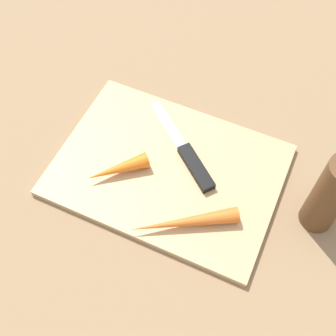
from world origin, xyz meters
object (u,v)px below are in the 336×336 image
pepper_grinder (330,196)px  cutting_board (168,170)px  carrot_long (184,222)px  carrot_short (117,169)px  knife (192,162)px

pepper_grinder → cutting_board: bearing=-175.8°
carrot_long → pepper_grinder: 0.21m
carrot_long → carrot_short: carrot_short is taller
carrot_long → cutting_board: bearing=-85.3°
knife → carrot_short: 0.12m
cutting_board → carrot_long: carrot_long is taller
cutting_board → knife: 0.04m
cutting_board → carrot_short: size_ratio=3.55×
carrot_long → pepper_grinder: pepper_grinder is taller
knife → pepper_grinder: (0.21, -0.01, 0.06)m
knife → carrot_short: (-0.10, -0.07, 0.01)m
knife → pepper_grinder: 0.22m
knife → carrot_short: carrot_short is taller
carrot_short → pepper_grinder: pepper_grinder is taller
carrot_short → pepper_grinder: 0.32m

